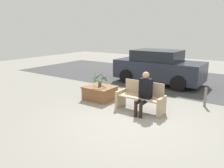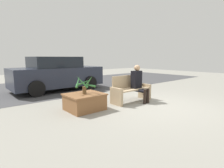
{
  "view_description": "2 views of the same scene",
  "coord_description": "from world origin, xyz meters",
  "px_view_note": "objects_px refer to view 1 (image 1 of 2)",
  "views": [
    {
      "loc": [
        2.79,
        -5.0,
        2.48
      ],
      "look_at": [
        -1.33,
        0.95,
        0.7
      ],
      "focal_mm": 35.0,
      "sensor_mm": 36.0,
      "label": 1
    },
    {
      "loc": [
        -4.65,
        -3.27,
        1.54
      ],
      "look_at": [
        -1.1,
        0.86,
        0.72
      ],
      "focal_mm": 28.0,
      "sensor_mm": 36.0,
      "label": 2
    }
  ],
  "objects_px": {
    "bench": "(141,98)",
    "bollard_post": "(205,97)",
    "person_seated": "(144,91)",
    "parked_car": "(158,67)",
    "planter_box": "(100,92)",
    "potted_plant": "(100,79)"
  },
  "relations": [
    {
      "from": "bench",
      "to": "bollard_post",
      "type": "xyz_separation_m",
      "value": [
        1.59,
        1.55,
        -0.08
      ]
    },
    {
      "from": "person_seated",
      "to": "bollard_post",
      "type": "xyz_separation_m",
      "value": [
        1.39,
        1.74,
        -0.36
      ]
    },
    {
      "from": "parked_car",
      "to": "bollard_post",
      "type": "relative_size",
      "value": 6.23
    },
    {
      "from": "bench",
      "to": "person_seated",
      "type": "distance_m",
      "value": 0.4
    },
    {
      "from": "planter_box",
      "to": "parked_car",
      "type": "distance_m",
      "value": 3.73
    },
    {
      "from": "person_seated",
      "to": "planter_box",
      "type": "height_order",
      "value": "person_seated"
    },
    {
      "from": "person_seated",
      "to": "potted_plant",
      "type": "distance_m",
      "value": 2.01
    },
    {
      "from": "bollard_post",
      "to": "planter_box",
      "type": "bearing_deg",
      "value": -157.85
    },
    {
      "from": "planter_box",
      "to": "potted_plant",
      "type": "xyz_separation_m",
      "value": [
        0.0,
        0.0,
        0.52
      ]
    },
    {
      "from": "planter_box",
      "to": "potted_plant",
      "type": "bearing_deg",
      "value": 0.61
    },
    {
      "from": "person_seated",
      "to": "bollard_post",
      "type": "height_order",
      "value": "person_seated"
    },
    {
      "from": "person_seated",
      "to": "parked_car",
      "type": "distance_m",
      "value": 4.18
    },
    {
      "from": "bench",
      "to": "potted_plant",
      "type": "height_order",
      "value": "potted_plant"
    },
    {
      "from": "person_seated",
      "to": "potted_plant",
      "type": "height_order",
      "value": "person_seated"
    },
    {
      "from": "planter_box",
      "to": "bollard_post",
      "type": "relative_size",
      "value": 1.62
    },
    {
      "from": "potted_plant",
      "to": "bollard_post",
      "type": "xyz_separation_m",
      "value": [
        3.37,
        1.37,
        -0.44
      ]
    },
    {
      "from": "person_seated",
      "to": "parked_car",
      "type": "xyz_separation_m",
      "value": [
        -1.25,
        3.99,
        0.08
      ]
    },
    {
      "from": "parked_car",
      "to": "person_seated",
      "type": "bearing_deg",
      "value": -72.55
    },
    {
      "from": "planter_box",
      "to": "person_seated",
      "type": "bearing_deg",
      "value": -10.65
    },
    {
      "from": "planter_box",
      "to": "potted_plant",
      "type": "relative_size",
      "value": 1.72
    },
    {
      "from": "person_seated",
      "to": "bollard_post",
      "type": "bearing_deg",
      "value": 51.45
    },
    {
      "from": "potted_plant",
      "to": "parked_car",
      "type": "height_order",
      "value": "parked_car"
    }
  ]
}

